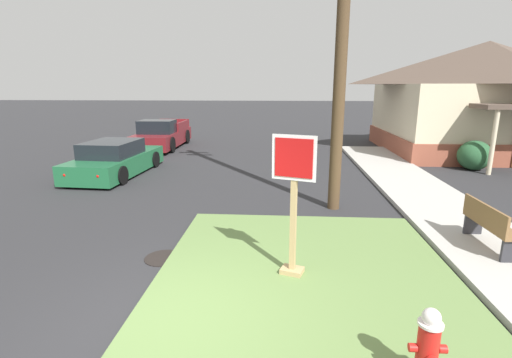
# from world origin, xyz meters

# --- Properties ---
(ground_plane) EXTENTS (160.00, 160.00, 0.00)m
(ground_plane) POSITION_xyz_m (0.00, 0.00, 0.00)
(ground_plane) COLOR #2B2B2D
(grass_corner_patch) EXTENTS (4.96, 5.98, 0.08)m
(grass_corner_patch) POSITION_xyz_m (1.99, 1.36, 0.04)
(grass_corner_patch) COLOR #668447
(grass_corner_patch) RESTS_ON ground
(sidewalk_strip) EXTENTS (2.20, 18.38, 0.12)m
(sidewalk_strip) POSITION_xyz_m (5.67, 5.95, 0.06)
(sidewalk_strip) COLOR #B2AFA8
(sidewalk_strip) RESTS_ON ground
(fire_hydrant) EXTENTS (0.38, 0.34, 0.87)m
(fire_hydrant) POSITION_xyz_m (3.09, -0.81, 0.49)
(fire_hydrant) COLOR black
(fire_hydrant) RESTS_ON grass_corner_patch
(stop_sign) EXTENTS (0.68, 0.38, 2.32)m
(stop_sign) POSITION_xyz_m (1.75, 1.49, 1.21)
(stop_sign) COLOR tan
(stop_sign) RESTS_ON grass_corner_patch
(manhole_cover) EXTENTS (0.70, 0.70, 0.02)m
(manhole_cover) POSITION_xyz_m (-0.62, 2.04, 0.01)
(manhole_cover) COLOR black
(manhole_cover) RESTS_ON ground
(parked_sedan_green) EXTENTS (2.13, 4.55, 1.25)m
(parked_sedan_green) POSITION_xyz_m (-4.42, 8.61, 0.54)
(parked_sedan_green) COLOR #1E6038
(parked_sedan_green) RESTS_ON ground
(pickup_truck_maroon) EXTENTS (2.08, 5.07, 1.48)m
(pickup_truck_maroon) POSITION_xyz_m (-4.68, 14.72, 0.62)
(pickup_truck_maroon) COLOR maroon
(pickup_truck_maroon) RESTS_ON ground
(street_bench) EXTENTS (0.44, 1.48, 0.85)m
(street_bench) POSITION_xyz_m (5.51, 2.73, 0.58)
(street_bench) COLOR brown
(street_bench) RESTS_ON sidewalk_strip
(corner_house) EXTENTS (8.95, 9.10, 5.13)m
(corner_house) POSITION_xyz_m (10.97, 14.55, 2.63)
(corner_house) COLOR brown
(corner_house) RESTS_ON ground
(shrub_near_porch) EXTENTS (1.21, 1.21, 1.12)m
(shrub_near_porch) POSITION_xyz_m (8.87, 10.35, 0.56)
(shrub_near_porch) COLOR #295732
(shrub_near_porch) RESTS_ON ground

